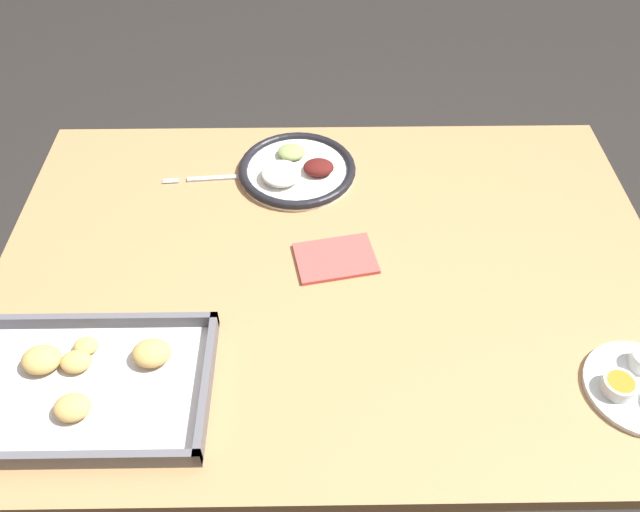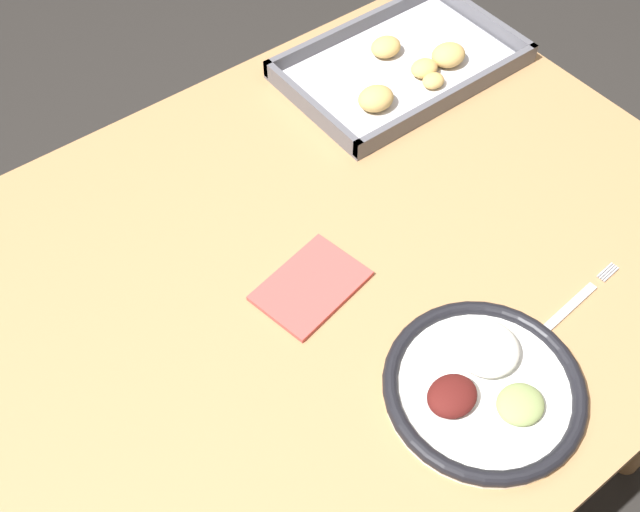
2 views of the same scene
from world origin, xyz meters
The scene contains 6 objects.
ground_plane centered at (0.00, 0.00, 0.00)m, with size 8.00×8.00×0.00m, color #282623.
dining_table centered at (0.00, 0.00, 0.67)m, with size 1.26×0.90×0.77m.
dinner_plate centered at (0.07, -0.28, 0.79)m, with size 0.26×0.26×0.04m.
fork centered at (0.23, -0.26, 0.78)m, with size 0.22×0.03×0.00m.
baking_tray centered at (0.40, 0.25, 0.79)m, with size 0.41×0.26×0.04m.
napkin centered at (-0.01, -0.02, 0.78)m, with size 0.17×0.13×0.01m.
Camera 2 is at (-0.36, -0.50, 1.63)m, focal length 42.00 mm.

